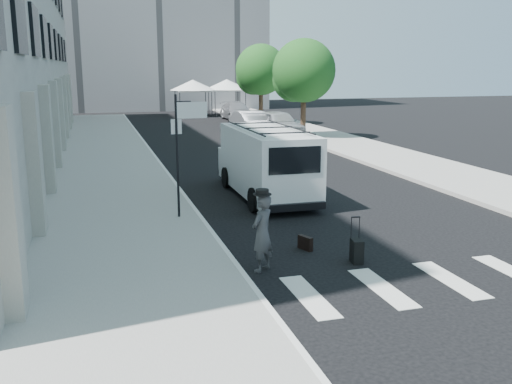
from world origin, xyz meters
TOP-DOWN VIEW (x-y plane):
  - ground at (0.00, 0.00)m, footprint 120.00×120.00m
  - sidewalk_left at (-4.25, 16.00)m, footprint 4.50×48.00m
  - sidewalk_right at (9.00, 20.00)m, footprint 4.00×56.00m
  - sign_pole at (-2.36, 3.20)m, footprint 1.03×0.07m
  - tree_near at (7.50, 20.15)m, footprint 3.80×3.83m
  - tree_far at (7.50, 29.15)m, footprint 3.80×3.83m
  - tent_left at (4.00, 38.00)m, footprint 4.00×4.00m
  - tent_right at (7.20, 38.50)m, footprint 4.00×4.00m
  - businessman at (-1.46, -1.37)m, footprint 0.75×0.72m
  - briefcase at (-0.02, -0.25)m, footprint 0.27×0.45m
  - suitcase at (0.77, -1.46)m, footprint 0.29×0.41m
  - cargo_van at (0.78, 5.66)m, footprint 2.21×6.18m
  - parked_car_a at (6.48, 21.42)m, footprint 2.47×5.10m
  - parked_car_b at (5.00, 22.32)m, footprint 1.98×4.88m
  - parked_car_c at (6.80, 33.30)m, footprint 2.07×4.99m

SIDE VIEW (x-z plane):
  - ground at x=0.00m, z-range 0.00..0.00m
  - sidewalk_left at x=-4.25m, z-range 0.00..0.15m
  - sidewalk_right at x=9.00m, z-range 0.00..0.15m
  - briefcase at x=-0.02m, z-range 0.00..0.34m
  - suitcase at x=0.77m, z-range -0.25..0.81m
  - parked_car_c at x=6.80m, z-range 0.00..1.44m
  - parked_car_b at x=5.00m, z-range 0.00..1.58m
  - parked_car_a at x=6.48m, z-range 0.00..1.68m
  - businessman at x=-1.46m, z-range 0.00..1.72m
  - cargo_van at x=0.78m, z-range 0.04..2.36m
  - sign_pole at x=-2.36m, z-range 0.90..4.40m
  - tent_left at x=4.00m, z-range 1.11..4.31m
  - tent_right at x=7.20m, z-range 1.11..4.31m
  - tree_near at x=7.50m, z-range 0.96..6.99m
  - tree_far at x=7.50m, z-range 0.96..6.99m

